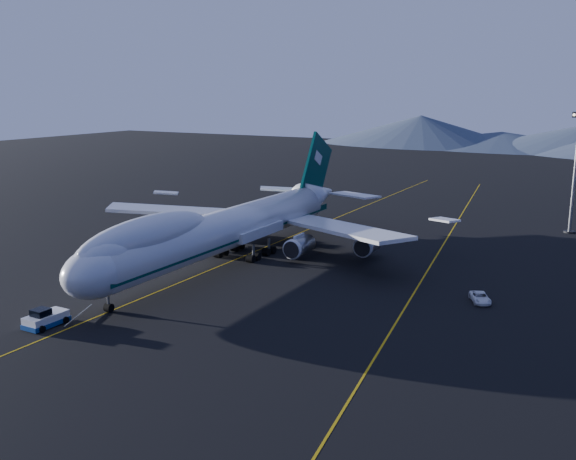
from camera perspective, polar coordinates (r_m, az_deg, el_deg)
The scene contains 7 objects.
ground at distance 104.43m, azimuth -5.45°, elevation -2.94°, with size 500.00×500.00×0.00m, color black.
taxiway_line_main at distance 104.43m, azimuth -5.45°, elevation -2.94°, with size 0.25×220.00×0.01m, color #C39B0B.
taxiway_line_side at distance 100.71m, azimuth 12.18°, elevation -3.75°, with size 0.25×200.00×0.01m, color #C39B0B.
boeing_747 at distance 103.07m, azimuth -5.50°, elevation 0.18°, with size 59.62×72.43×19.37m.
pushback_tug at distance 82.19m, azimuth -20.70°, elevation -7.49°, with size 3.12×5.31×2.29m.
service_van at distance 88.86m, azimuth 16.71°, elevation -5.76°, with size 2.15×4.65×1.29m, color white.
floodlight_mast at distance 135.47m, azimuth 24.15°, elevation 4.67°, with size 2.88×2.16×23.35m.
Camera 1 is at (57.04, -83.00, 27.61)m, focal length 40.00 mm.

